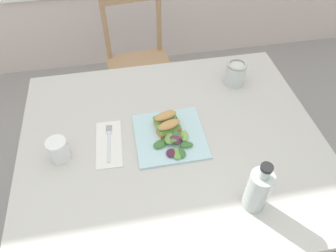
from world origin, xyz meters
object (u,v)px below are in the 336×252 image
cup_extra_side (58,150)px  mason_jar_iced_tea (235,74)px  sandwich_half_front (169,127)px  sandwich_half_back (166,118)px  chair_wooden_far (140,65)px  bottle_cold_brew (257,192)px  plate_lunch (170,136)px  fork_on_napkin (109,140)px  dining_table (173,159)px

cup_extra_side → mason_jar_iced_tea: bearing=20.8°
sandwich_half_front → sandwich_half_back: same height
chair_wooden_far → bottle_cold_brew: (0.25, -1.21, 0.37)m
plate_lunch → fork_on_napkin: bearing=174.1°
chair_wooden_far → sandwich_half_back: 0.87m
sandwich_half_front → mason_jar_iced_tea: 0.43m
chair_wooden_far → sandwich_half_front: chair_wooden_far is taller
plate_lunch → sandwich_half_front: 0.04m
sandwich_half_front → fork_on_napkin: sandwich_half_front is taller
sandwich_half_front → dining_table: bearing=-77.1°
fork_on_napkin → mason_jar_iced_tea: (0.59, 0.24, 0.05)m
plate_lunch → cup_extra_side: size_ratio=3.05×
sandwich_half_front → chair_wooden_far: bearing=92.1°
chair_wooden_far → sandwich_half_back: size_ratio=8.61×
plate_lunch → dining_table: bearing=-70.0°
bottle_cold_brew → mason_jar_iced_tea: (0.14, 0.60, -0.03)m
sandwich_half_back → bottle_cold_brew: size_ratio=0.47×
chair_wooden_far → cup_extra_side: (-0.38, -0.90, 0.34)m
plate_lunch → sandwich_half_back: size_ratio=2.68×
chair_wooden_far → plate_lunch: 0.92m
dining_table → bottle_cold_brew: (0.21, -0.31, 0.20)m
plate_lunch → cup_extra_side: (-0.41, -0.02, 0.04)m
sandwich_half_back → bottle_cold_brew: 0.46m
fork_on_napkin → chair_wooden_far: bearing=76.5°
mason_jar_iced_tea → chair_wooden_far: bearing=122.4°
sandwich_half_back → cup_extra_side: 0.42m
dining_table → plate_lunch: 0.13m
fork_on_napkin → plate_lunch: bearing=-5.9°
dining_table → mason_jar_iced_tea: mason_jar_iced_tea is taller
chair_wooden_far → cup_extra_side: 1.03m
sandwich_half_back → mason_jar_iced_tea: 0.41m
sandwich_half_back → cup_extra_side: cup_extra_side is taller
dining_table → fork_on_napkin: 0.28m
dining_table → sandwich_half_back: (-0.01, 0.09, 0.16)m
sandwich_half_back → fork_on_napkin: 0.24m
dining_table → mason_jar_iced_tea: 0.48m
bottle_cold_brew → mason_jar_iced_tea: size_ratio=1.88×
cup_extra_side → plate_lunch: bearing=3.3°
dining_table → sandwich_half_back: sandwich_half_back is taller
bottle_cold_brew → sandwich_half_front: bearing=121.6°
plate_lunch → mason_jar_iced_tea: 0.44m
plate_lunch → sandwich_half_back: (-0.01, 0.07, 0.03)m
dining_table → sandwich_half_back: size_ratio=11.65×
sandwich_half_front → sandwich_half_back: (-0.00, 0.05, 0.00)m
bottle_cold_brew → mason_jar_iced_tea: 0.62m
bottle_cold_brew → plate_lunch: bearing=122.7°
sandwich_half_back → cup_extra_side: size_ratio=1.14×
mason_jar_iced_tea → dining_table: bearing=-139.9°
plate_lunch → sandwich_half_back: bearing=94.4°
fork_on_napkin → cup_extra_side: size_ratio=2.10×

